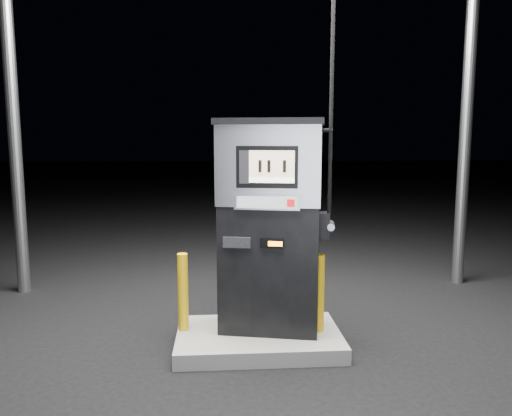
{
  "coord_description": "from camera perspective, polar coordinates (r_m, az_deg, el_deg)",
  "views": [
    {
      "loc": [
        -0.36,
        -4.68,
        2.04
      ],
      "look_at": [
        -0.03,
        0.0,
        1.38
      ],
      "focal_mm": 35.0,
      "sensor_mm": 36.0,
      "label": 1
    }
  ],
  "objects": [
    {
      "name": "bollard_left",
      "position": [
        5.03,
        -8.34,
        -9.48
      ],
      "size": [
        0.11,
        0.11,
        0.77
      ],
      "primitive_type": "cylinder",
      "rotation": [
        0.0,
        0.0,
        -0.04
      ],
      "color": "#EEB40D",
      "rests_on": "pump_island"
    },
    {
      "name": "bollard_right",
      "position": [
        4.99,
        7.22,
        -9.63
      ],
      "size": [
        0.11,
        0.11,
        0.77
      ],
      "primitive_type": "cylinder",
      "rotation": [
        0.0,
        0.0,
        -0.12
      ],
      "color": "#EEB40D",
      "rests_on": "pump_island"
    },
    {
      "name": "pump_island",
      "position": [
        5.09,
        0.3,
        -14.71
      ],
      "size": [
        1.6,
        1.0,
        0.15
      ],
      "primitive_type": "cube",
      "color": "slate",
      "rests_on": "ground"
    },
    {
      "name": "ground",
      "position": [
        5.12,
        0.3,
        -15.49
      ],
      "size": [
        80.0,
        80.0,
        0.0
      ],
      "primitive_type": "plane",
      "color": "black",
      "rests_on": "ground"
    },
    {
      "name": "fuel_dispenser",
      "position": [
        4.87,
        1.68,
        -1.77
      ],
      "size": [
        1.19,
        0.81,
        4.29
      ],
      "rotation": [
        0.0,
        0.0,
        -0.21
      ],
      "color": "black",
      "rests_on": "pump_island"
    }
  ]
}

